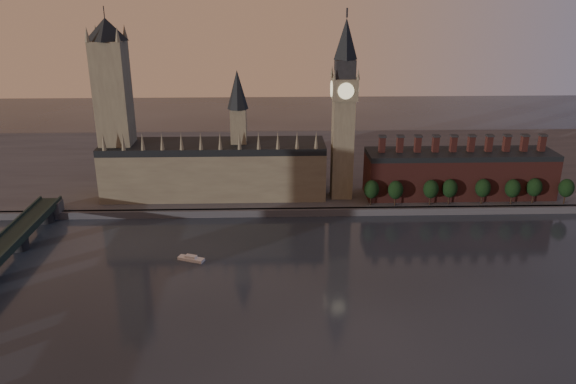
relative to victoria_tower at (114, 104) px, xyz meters
name	(u,v)px	position (x,y,z in m)	size (l,w,h in m)	color
ground	(348,298)	(120.00, -115.00, -59.09)	(900.00, 900.00, 0.00)	black
north_bank	(315,165)	(120.00, 63.04, -57.09)	(900.00, 182.00, 4.00)	#4D4D53
palace_of_westminster	(215,166)	(55.59, -0.09, -37.46)	(130.00, 30.30, 74.00)	#766E54
victoria_tower	(114,104)	(0.00, 0.00, 0.00)	(24.00, 24.00, 108.00)	#766E54
big_ben	(344,109)	(130.00, -5.00, -2.26)	(15.00, 15.00, 107.00)	#766E54
chimney_block	(459,173)	(200.00, -5.00, -41.27)	(110.00, 25.00, 37.00)	#51231F
embankment_tree_0	(371,189)	(145.46, -19.97, -45.62)	(8.60, 8.60, 14.88)	black
embankment_tree_1	(396,190)	(158.99, -21.42, -45.62)	(8.60, 8.60, 14.88)	black
embankment_tree_2	(431,189)	(179.35, -20.67, -45.62)	(8.60, 8.60, 14.88)	black
embankment_tree_3	(450,188)	(190.41, -19.92, -45.62)	(8.60, 8.60, 14.88)	black
embankment_tree_4	(483,188)	(209.54, -19.82, -45.62)	(8.60, 8.60, 14.88)	black
embankment_tree_5	(513,188)	(226.29, -20.94, -45.62)	(8.60, 8.60, 14.88)	black
embankment_tree_6	(534,187)	(239.49, -19.52, -45.62)	(8.60, 8.60, 14.88)	black
embankment_tree_7	(566,188)	(257.26, -21.22, -45.62)	(8.60, 8.60, 14.88)	black
river_boat	(191,258)	(50.39, -78.55, -58.11)	(13.19, 8.06, 2.55)	white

